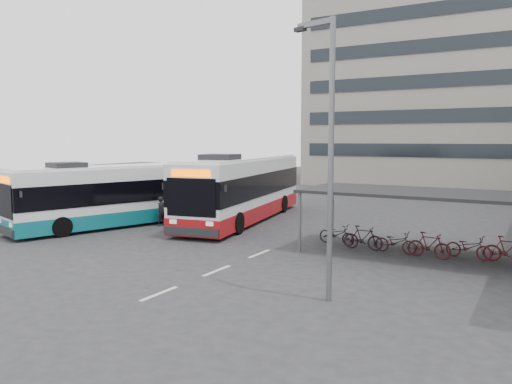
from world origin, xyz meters
The scene contains 10 objects.
ground centered at (0.00, 0.00, 0.00)m, with size 120.00×120.00×0.00m, color #28282B.
bike_shelter centered at (8.50, 3.00, 1.36)m, with size 10.00×4.00×2.54m.
office_block centered at (6.00, 36.00, 12.50)m, with size 30.00×15.00×25.00m, color gray.
road_markings centered at (2.50, -3.00, 0.01)m, with size 0.15×7.60×0.01m.
bus_main centered at (-2.52, 6.92, 1.78)m, with size 5.12×13.23×3.83m.
bus_teal centered at (-7.22, 2.23, 1.60)m, with size 5.86×11.85×3.44m.
pedestrian centered at (-5.24, 3.10, 0.78)m, with size 0.57×0.37×1.55m, color black.
lamp_post centered at (6.99, -4.05, 4.46)m, with size 1.36×0.48×7.83m.
sign_totem_mid centered at (-11.79, 4.33, 1.40)m, with size 0.59×0.26×2.72m.
sign_totem_north centered at (-11.61, 5.66, 1.29)m, with size 0.54×0.24×2.50m.
Camera 1 is at (12.18, -16.98, 4.54)m, focal length 35.00 mm.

